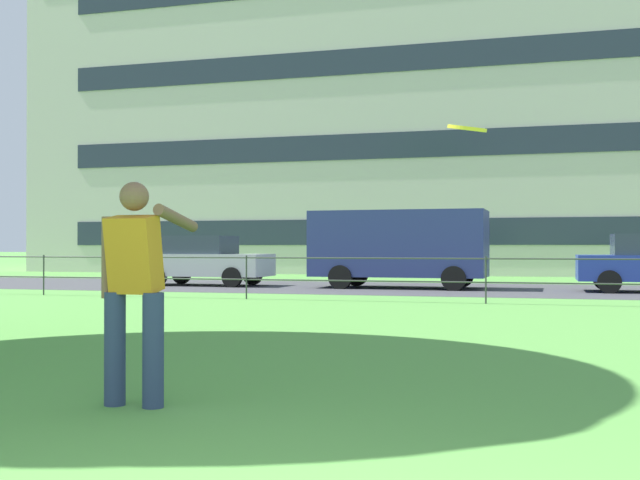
{
  "coord_description": "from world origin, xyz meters",
  "views": [
    {
      "loc": [
        1.11,
        -2.48,
        1.2
      ],
      "look_at": [
        -2.01,
        8.47,
        1.3
      ],
      "focal_mm": 43.56,
      "sensor_mm": 36.0,
      "label": 1
    }
  ],
  "objects_px": {
    "car_silver_left": "(205,260)",
    "apartment_building_background": "(418,124)",
    "frisbee": "(467,128)",
    "panel_van_center": "(399,244)",
    "person_thrower": "(135,285)"
  },
  "relations": [
    {
      "from": "frisbee",
      "to": "apartment_building_background",
      "type": "relative_size",
      "value": 0.01
    },
    {
      "from": "person_thrower",
      "to": "frisbee",
      "type": "height_order",
      "value": "frisbee"
    },
    {
      "from": "person_thrower",
      "to": "apartment_building_background",
      "type": "bearing_deg",
      "value": 95.13
    },
    {
      "from": "frisbee",
      "to": "car_silver_left",
      "type": "xyz_separation_m",
      "value": [
        -9.54,
        16.73,
        -1.24
      ]
    },
    {
      "from": "panel_van_center",
      "to": "apartment_building_background",
      "type": "bearing_deg",
      "value": 96.89
    },
    {
      "from": "person_thrower",
      "to": "car_silver_left",
      "type": "bearing_deg",
      "value": 112.75
    },
    {
      "from": "car_silver_left",
      "to": "person_thrower",
      "type": "bearing_deg",
      "value": -67.25
    },
    {
      "from": "frisbee",
      "to": "panel_van_center",
      "type": "height_order",
      "value": "panel_van_center"
    },
    {
      "from": "car_silver_left",
      "to": "panel_van_center",
      "type": "relative_size",
      "value": 0.8
    },
    {
      "from": "car_silver_left",
      "to": "apartment_building_background",
      "type": "xyz_separation_m",
      "value": [
        4.0,
        17.35,
        6.73
      ]
    },
    {
      "from": "frisbee",
      "to": "car_silver_left",
      "type": "distance_m",
      "value": 19.3
    },
    {
      "from": "person_thrower",
      "to": "panel_van_center",
      "type": "bearing_deg",
      "value": 93.35
    },
    {
      "from": "person_thrower",
      "to": "panel_van_center",
      "type": "distance_m",
      "value": 17.05
    },
    {
      "from": "person_thrower",
      "to": "panel_van_center",
      "type": "relative_size",
      "value": 0.34
    },
    {
      "from": "car_silver_left",
      "to": "panel_van_center",
      "type": "xyz_separation_m",
      "value": [
        6.08,
        0.14,
        0.49
      ]
    }
  ]
}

